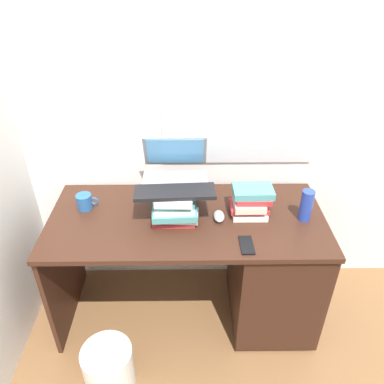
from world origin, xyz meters
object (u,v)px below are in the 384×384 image
Objects in this scene: book_stack_tall at (176,196)px; book_stack_side at (251,201)px; water_bottle at (306,205)px; cell_phone at (247,245)px; book_stack_keyboard_riser at (175,208)px; desk at (253,266)px; keyboard at (175,192)px; mug at (85,202)px; computer_mouse at (219,216)px; laptop at (175,169)px; wastebasket at (109,367)px.

book_stack_tall reaches higher than book_stack_side.
cell_phone is at bearing -147.48° from water_bottle.
book_stack_keyboard_riser is at bearing -170.45° from book_stack_side.
book_stack_tall is at bearing 171.39° from water_bottle.
book_stack_side reaches higher than desk.
keyboard reaches higher than book_stack_tall.
desk is 12.42× the size of mug.
book_stack_tall is 1.76× the size of cell_phone.
book_stack_side is at bearing 126.03° from desk.
computer_mouse is at bearing 179.19° from water_bottle.
computer_mouse is 0.26m from cell_phone.
desk is 0.75m from laptop.
book_stack_tall is 0.27m from computer_mouse.
water_bottle is 0.42m from cell_phone.
keyboard reaches higher than book_stack_keyboard_riser.
laptop is (-0.00, 0.06, 0.15)m from book_stack_tall.
keyboard is 4.04× the size of computer_mouse.
laptop is at bearing 93.13° from book_stack_tall.
book_stack_side is at bearing 9.55° from book_stack_keyboard_riser.
keyboard is 1.00m from wastebasket.
laptop reaches higher than computer_mouse.
desk is at bearing 65.17° from cell_phone.
book_stack_side is 1.87× the size of mug.
book_stack_side is 1.27× the size of water_bottle.
water_bottle is 0.67× the size of wastebasket.
water_bottle is at bearing -1.61° from keyboard.
wastebasket is (-0.36, -0.58, -0.71)m from book_stack_tall.
keyboard is (-0.41, -0.07, 0.11)m from book_stack_side.
water_bottle is at bearing -5.47° from mug.
book_stack_tall is at bearing 136.98° from cell_phone.
keyboard is at bearing -88.82° from laptop.
book_stack_tall is at bearing 58.00° from wastebasket.
mug is (-0.76, 0.11, 0.03)m from computer_mouse.
keyboard reaches higher than desk.
book_stack_side is at bearing 6.92° from keyboard.
desk is 0.43m from book_stack_side.
cell_phone is (0.36, -0.38, -0.22)m from laptop.
keyboard is at bearing 149.44° from cell_phone.
water_bottle is (0.47, -0.01, 0.07)m from computer_mouse.
desk is 4.33× the size of laptop.
book_stack_keyboard_riser is 0.10m from keyboard.
water_bottle is at bearing -10.89° from book_stack_side.
book_stack_side is 0.30m from water_bottle.
desk is 0.70m from keyboard.
book_stack_side is (-0.04, 0.06, 0.43)m from desk.
mug is (-0.52, -0.05, -0.19)m from laptop.
book_stack_side is at bearing 34.28° from wastebasket.
book_stack_keyboard_riser reaches higher than book_stack_tall.
keyboard reaches higher than book_stack_side.
mug is at bearing 165.71° from book_stack_keyboard_riser.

